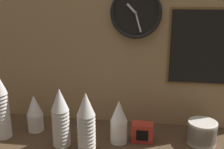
{
  "coord_description": "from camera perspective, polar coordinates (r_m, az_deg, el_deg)",
  "views": [
    {
      "loc": [
        21.58,
        -131.67,
        77.01
      ],
      "look_at": [
        1.44,
        4.0,
        36.05
      ],
      "focal_mm": 45.0,
      "sensor_mm": 36.0,
      "label": 1
    }
  ],
  "objects": [
    {
      "name": "ground_plane",
      "position": [
        1.55,
        -0.77,
        -14.01
      ],
      "size": [
        160.0,
        56.0,
        4.0
      ],
      "primitive_type": "cube",
      "color": "#4C3826"
    },
    {
      "name": "wall_tiled_back",
      "position": [
        1.62,
        0.67,
        7.9
      ],
      "size": [
        160.0,
        3.0,
        105.0
      ],
      "color": "tan",
      "rests_on": "ground_plane"
    },
    {
      "name": "cup_stack_left",
      "position": [
        1.66,
        -15.42,
        -7.55
      ],
      "size": [
        9.14,
        9.14,
        21.31
      ],
      "color": "white",
      "rests_on": "ground_plane"
    },
    {
      "name": "cup_stack_center",
      "position": [
        1.39,
        -5.26,
        -9.65
      ],
      "size": [
        9.14,
        9.14,
        30.88
      ],
      "color": "white",
      "rests_on": "ground_plane"
    },
    {
      "name": "cup_stack_center_right",
      "position": [
        1.48,
        1.4,
        -9.52
      ],
      "size": [
        9.14,
        9.14,
        23.22
      ],
      "color": "white",
      "rests_on": "ground_plane"
    },
    {
      "name": "cup_stack_far_left",
      "position": [
        1.62,
        -21.74,
        -5.88
      ],
      "size": [
        9.14,
        9.14,
        36.62
      ],
      "color": "white",
      "rests_on": "ground_plane"
    },
    {
      "name": "cup_stack_center_left",
      "position": [
        1.47,
        -10.42,
        -8.51
      ],
      "size": [
        9.14,
        9.14,
        30.88
      ],
      "color": "white",
      "rests_on": "ground_plane"
    },
    {
      "name": "bowl_stack_far_right",
      "position": [
        1.57,
        17.82,
        -11.04
      ],
      "size": [
        15.13,
        15.13,
        12.18
      ],
      "color": "beige",
      "rests_on": "ground_plane"
    },
    {
      "name": "wall_clock",
      "position": [
        1.56,
        4.88,
        12.35
      ],
      "size": [
        28.11,
        2.7,
        28.11
      ],
      "color": "black"
    },
    {
      "name": "menu_board",
      "position": [
        1.62,
        19.77,
        5.17
      ],
      "size": [
        47.58,
        1.32,
        42.59
      ],
      "color": "olive"
    },
    {
      "name": "napkin_dispenser",
      "position": [
        1.53,
        6.21,
        -11.58
      ],
      "size": [
        11.15,
        7.69,
        10.02
      ],
      "color": "red",
      "rests_on": "ground_plane"
    }
  ]
}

